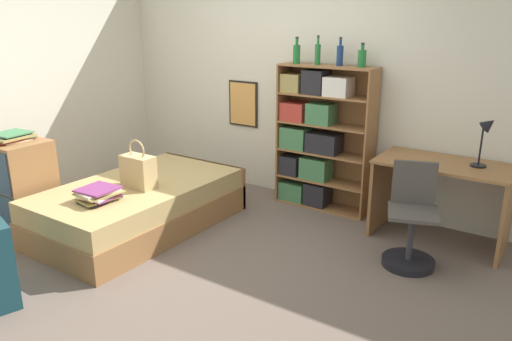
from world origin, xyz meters
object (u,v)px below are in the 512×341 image
(bottle_green, at_px, (297,53))
(desk_lamp, at_px, (487,132))
(bookcase, at_px, (315,138))
(desk_chair, at_px, (411,232))
(dresser, at_px, (21,186))
(book_stack_on_bed, at_px, (99,194))
(bed, at_px, (141,205))
(bottle_clear, at_px, (340,55))
(magazine_pile_on_dresser, at_px, (12,137))
(bottle_brown, at_px, (318,53))
(desk, at_px, (442,187))
(bottle_blue, at_px, (362,58))
(handbag, at_px, (138,171))

(bottle_green, distance_m, desk_lamp, 1.97)
(bookcase, bearing_deg, desk_chair, -29.98)
(desk_lamp, xyz_separation_m, desk_chair, (-0.37, -0.63, -0.76))
(dresser, bearing_deg, book_stack_on_bed, 7.07)
(dresser, bearing_deg, bottle_green, 49.86)
(dresser, bearing_deg, bookcase, 46.77)
(bookcase, xyz_separation_m, bottle_green, (-0.23, -0.03, 0.86))
(dresser, xyz_separation_m, bookcase, (2.00, 2.13, 0.31))
(bed, distance_m, bookcase, 1.91)
(bottle_clear, bearing_deg, magazine_pile_on_dresser, -136.34)
(bottle_brown, bearing_deg, desk, -7.08)
(bottle_brown, bearing_deg, desk_chair, -30.24)
(book_stack_on_bed, distance_m, bottle_blue, 2.73)
(book_stack_on_bed, bearing_deg, magazine_pile_on_dresser, -173.33)
(bottle_brown, bearing_deg, bookcase, -56.74)
(bottle_brown, relative_size, desk_chair, 0.34)
(handbag, distance_m, bottle_green, 1.98)
(handbag, height_order, desk_lamp, desk_lamp)
(magazine_pile_on_dresser, height_order, bottle_brown, bottle_brown)
(bottle_clear, xyz_separation_m, desk, (1.14, -0.19, -1.09))
(book_stack_on_bed, bearing_deg, bottle_blue, 54.22)
(bookcase, height_order, bottle_clear, bottle_clear)
(bottle_brown, relative_size, bottle_blue, 1.25)
(dresser, xyz_separation_m, magazine_pile_on_dresser, (-0.04, 0.00, 0.47))
(bookcase, height_order, bottle_brown, bottle_brown)
(bottle_clear, distance_m, desk_lamp, 1.55)
(desk_chair, bearing_deg, bottle_green, 154.67)
(desk_lamp, bearing_deg, book_stack_on_bed, -144.77)
(bed, relative_size, magazine_pile_on_dresser, 5.08)
(magazine_pile_on_dresser, xyz_separation_m, bottle_brown, (2.03, 2.14, 0.71))
(bottle_blue, relative_size, desk_chair, 0.27)
(book_stack_on_bed, xyz_separation_m, dresser, (-0.99, -0.12, -0.08))
(bottle_brown, bearing_deg, magazine_pile_on_dresser, -133.57)
(book_stack_on_bed, distance_m, desk, 3.01)
(bottle_brown, height_order, desk_lamp, bottle_brown)
(desk, bearing_deg, bottle_green, 175.27)
(handbag, xyz_separation_m, desk_chair, (2.30, 0.81, -0.33))
(handbag, bearing_deg, desk, 30.61)
(desk, bearing_deg, bookcase, 173.39)
(bed, bearing_deg, desk, 28.23)
(handbag, xyz_separation_m, bottle_green, (0.77, 1.53, 0.99))
(book_stack_on_bed, distance_m, magazine_pile_on_dresser, 1.11)
(bottle_blue, bearing_deg, magazine_pile_on_dresser, -139.18)
(bottle_green, height_order, bottle_clear, bottle_clear)
(bottle_green, height_order, bottle_blue, bottle_green)
(book_stack_on_bed, bearing_deg, desk, 37.79)
(desk, bearing_deg, bottle_blue, 168.17)
(bottle_clear, bearing_deg, desk, -9.66)
(book_stack_on_bed, relative_size, desk_chair, 0.44)
(dresser, bearing_deg, bed, 35.48)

